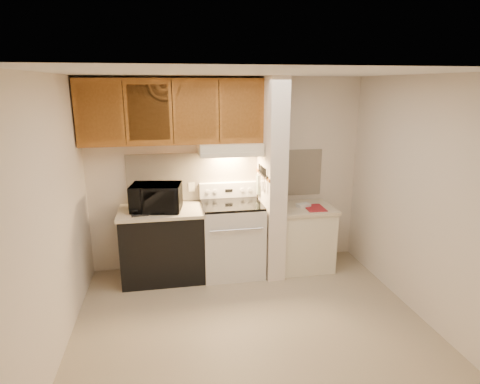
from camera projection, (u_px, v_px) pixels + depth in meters
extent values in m
plane|color=tan|center=(250.00, 321.00, 4.21)|extent=(3.60, 3.60, 0.00)
plane|color=white|center=(252.00, 73.00, 3.56)|extent=(3.60, 3.60, 0.00)
cube|color=beige|center=(227.00, 174.00, 5.31)|extent=(3.60, 2.50, 0.02)
cube|color=beige|center=(53.00, 218.00, 3.57)|extent=(0.02, 3.00, 2.50)
cube|color=beige|center=(419.00, 198.00, 4.20)|extent=(0.02, 3.00, 2.50)
cube|color=#FFEDCF|center=(228.00, 175.00, 5.30)|extent=(2.60, 0.02, 0.63)
cube|color=silver|center=(232.00, 239.00, 5.18)|extent=(0.76, 0.65, 0.92)
cube|color=black|center=(236.00, 246.00, 4.87)|extent=(0.50, 0.01, 0.30)
cylinder|color=silver|center=(237.00, 230.00, 4.78)|extent=(0.65, 0.02, 0.02)
cube|color=black|center=(232.00, 204.00, 5.06)|extent=(0.74, 0.64, 0.03)
cube|color=silver|center=(228.00, 190.00, 5.30)|extent=(0.76, 0.08, 0.20)
cube|color=black|center=(229.00, 191.00, 5.26)|extent=(0.10, 0.01, 0.04)
cylinder|color=silver|center=(208.00, 192.00, 5.21)|extent=(0.05, 0.02, 0.05)
cylinder|color=silver|center=(215.00, 191.00, 5.23)|extent=(0.05, 0.02, 0.05)
cylinder|color=silver|center=(242.00, 190.00, 5.29)|extent=(0.05, 0.02, 0.05)
cylinder|color=silver|center=(250.00, 190.00, 5.31)|extent=(0.05, 0.02, 0.05)
cube|color=black|center=(163.00, 246.00, 5.05)|extent=(1.00, 0.63, 0.87)
cube|color=beige|center=(161.00, 211.00, 4.93)|extent=(1.04, 0.67, 0.04)
cube|color=black|center=(140.00, 215.00, 4.69)|extent=(0.20, 0.09, 0.01)
cylinder|color=#22645E|center=(132.00, 207.00, 4.89)|extent=(0.10, 0.10, 0.09)
cube|color=#EDE5C7|center=(192.00, 187.00, 5.24)|extent=(0.08, 0.01, 0.12)
imported|color=black|center=(156.00, 198.00, 4.85)|extent=(0.65, 0.49, 0.33)
cube|color=white|center=(272.00, 178.00, 5.06)|extent=(0.22, 0.70, 2.50)
cube|color=#99591F|center=(263.00, 175.00, 5.03)|extent=(0.01, 0.70, 0.04)
cube|color=black|center=(263.00, 174.00, 4.98)|extent=(0.02, 0.42, 0.04)
cube|color=silver|center=(265.00, 185.00, 4.84)|extent=(0.01, 0.03, 0.16)
cylinder|color=black|center=(265.00, 173.00, 4.82)|extent=(0.02, 0.02, 0.10)
cube|color=silver|center=(263.00, 184.00, 4.94)|extent=(0.01, 0.04, 0.18)
cylinder|color=black|center=(264.00, 172.00, 4.89)|extent=(0.02, 0.02, 0.10)
cube|color=silver|center=(262.00, 184.00, 5.00)|extent=(0.01, 0.04, 0.20)
cylinder|color=black|center=(262.00, 170.00, 4.96)|extent=(0.02, 0.02, 0.10)
cube|color=silver|center=(261.00, 181.00, 5.07)|extent=(0.01, 0.04, 0.16)
cylinder|color=black|center=(261.00, 169.00, 5.03)|extent=(0.02, 0.02, 0.10)
cube|color=silver|center=(259.00, 180.00, 5.17)|extent=(0.01, 0.04, 0.18)
cylinder|color=black|center=(259.00, 168.00, 5.12)|extent=(0.02, 0.02, 0.10)
cube|color=gray|center=(258.00, 184.00, 5.23)|extent=(0.03, 0.11, 0.26)
cube|color=#EDE5C7|center=(303.00, 238.00, 5.36)|extent=(0.70, 0.60, 0.81)
cube|color=beige|center=(305.00, 208.00, 5.25)|extent=(0.74, 0.64, 0.04)
cube|color=maroon|center=(315.00, 208.00, 5.18)|extent=(0.24, 0.33, 0.01)
cube|color=white|center=(303.00, 205.00, 5.23)|extent=(0.19, 0.15, 0.04)
cube|color=#EDE5C7|center=(230.00, 149.00, 5.00)|extent=(0.78, 0.44, 0.15)
cube|color=#EDE5C7|center=(233.00, 155.00, 4.81)|extent=(0.78, 0.04, 0.06)
cube|color=#99591F|center=(172.00, 111.00, 4.80)|extent=(2.18, 0.33, 0.77)
cube|color=#99591F|center=(99.00, 113.00, 4.51)|extent=(0.46, 0.01, 0.63)
cube|color=black|center=(124.00, 113.00, 4.55)|extent=(0.01, 0.01, 0.73)
cube|color=#99591F|center=(149.00, 113.00, 4.60)|extent=(0.46, 0.01, 0.63)
cube|color=black|center=(173.00, 112.00, 4.65)|extent=(0.01, 0.01, 0.73)
cube|color=#99591F|center=(196.00, 112.00, 4.70)|extent=(0.46, 0.01, 0.63)
cube|color=black|center=(219.00, 112.00, 4.75)|extent=(0.01, 0.01, 0.73)
cube|color=#99591F|center=(242.00, 112.00, 4.79)|extent=(0.46, 0.01, 0.63)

